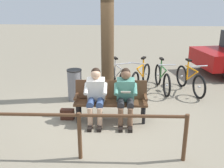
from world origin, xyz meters
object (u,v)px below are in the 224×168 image
Objects in this scene: bicycle_blue at (162,79)px; bicycle_green at (190,80)px; person_companion at (96,93)px; bicycle_silver at (141,77)px; litter_bin at (75,85)px; handbag at (67,114)px; tree_trunk at (107,25)px; bicycle_orange at (117,78)px; bench at (111,97)px; person_reading at (126,94)px.

bicycle_green is at bearing 75.81° from bicycle_blue.
person_companion is 0.75× the size of bicycle_silver.
handbag is at bearing 94.04° from litter_bin.
bicycle_blue is at bearing -112.41° from bicycle_green.
tree_trunk reaches higher than person_companion.
litter_bin is 1.42m from bicycle_orange.
bicycle_silver is at bearing 73.67° from bicycle_orange.
litter_bin is (1.06, -1.05, -0.09)m from bench.
bench is at bearing 135.22° from litter_bin.
tree_trunk is (-0.10, -1.47, 1.30)m from person_companion.
bicycle_silver is (-0.37, -2.22, -0.31)m from person_reading.
bicycle_blue is (-1.32, -1.99, -0.15)m from bench.
tree_trunk reaches higher than bicycle_green.
person_companion is 0.72× the size of bicycle_blue.
bicycle_orange is (0.32, -2.12, -0.31)m from person_reading.
bicycle_orange is at bearing -84.64° from person_reading.
person_reading is at bearing 152.71° from bench.
handbag is 0.19× the size of bicycle_silver.
bicycle_silver is at bearing -149.88° from litter_bin.
person_reading reaches higher than bicycle_blue.
bicycle_orange is (2.09, -0.06, 0.00)m from bicycle_green.
person_companion reaches higher than litter_bin.
bench is 0.97× the size of bicycle_blue.
person_companion is at bearing -45.99° from bicycle_blue.
bicycle_green is 1.02× the size of bicycle_silver.
bicycle_silver is (0.62, -0.09, 0.00)m from bicycle_blue.
bicycle_green is (-2.10, -1.92, -0.15)m from bench.
bicycle_orange is at bearing -101.62° from person_companion.
tree_trunk is at bearing -97.19° from person_companion.
bicycle_orange is at bearing -98.62° from bicycle_blue.
person_reading is 1.41m from handbag.
bench is 1.04× the size of bicycle_orange.
bicycle_green is at bearing -133.86° from person_reading.
person_companion is 1.44× the size of litter_bin.
tree_trunk is (0.53, -1.44, 1.30)m from person_reading.
bicycle_orange reaches higher than litter_bin.
person_reading is at bearing -15.71° from bicycle_orange.
bench is 1.35× the size of person_companion.
bicycle_green and bicycle_orange have the same top height.
litter_bin is 0.52× the size of bicycle_silver.
bicycle_orange is at bearing -93.43° from bench.
tree_trunk is at bearing -41.83° from bicycle_orange.
handbag is 3.13m from bicycle_blue.
tree_trunk is 1.78m from litter_bin.
handbag is 0.18× the size of bicycle_green.
bench is 0.39m from person_reading.
tree_trunk reaches higher than bench.
bicycle_silver is (-1.76, -1.02, -0.06)m from litter_bin.
handbag is (0.66, -0.05, -0.54)m from person_companion.
litter_bin is 3.28m from bicycle_green.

